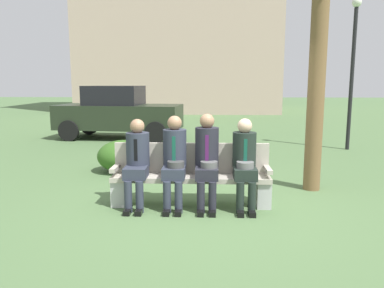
{
  "coord_description": "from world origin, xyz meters",
  "views": [
    {
      "loc": [
        0.01,
        -5.25,
        1.8
      ],
      "look_at": [
        -0.22,
        0.57,
        0.85
      ],
      "focal_mm": 35.64,
      "sensor_mm": 36.0,
      "label": 1
    }
  ],
  "objects_px": {
    "seated_man_rightmost": "(245,159)",
    "seated_man_centerright": "(207,156)",
    "seated_man_leftmost": "(137,158)",
    "parked_car_near": "(118,112)",
    "seated_man_centerleft": "(174,157)",
    "street_lamp": "(353,60)",
    "shrub_near_bench": "(123,156)",
    "park_bench": "(191,175)"
  },
  "relations": [
    {
      "from": "seated_man_rightmost",
      "to": "shrub_near_bench",
      "type": "xyz_separation_m",
      "value": [
        -2.23,
        2.14,
        -0.39
      ]
    },
    {
      "from": "seated_man_rightmost",
      "to": "street_lamp",
      "type": "xyz_separation_m",
      "value": [
        3.25,
        4.95,
        1.66
      ]
    },
    {
      "from": "seated_man_rightmost",
      "to": "shrub_near_bench",
      "type": "height_order",
      "value": "seated_man_rightmost"
    },
    {
      "from": "seated_man_leftmost",
      "to": "seated_man_centerright",
      "type": "xyz_separation_m",
      "value": [
        1.01,
        0.0,
        0.04
      ]
    },
    {
      "from": "seated_man_centerleft",
      "to": "parked_car_near",
      "type": "xyz_separation_m",
      "value": [
        -2.37,
        6.73,
        0.1
      ]
    },
    {
      "from": "shrub_near_bench",
      "to": "parked_car_near",
      "type": "height_order",
      "value": "parked_car_near"
    },
    {
      "from": "seated_man_leftmost",
      "to": "street_lamp",
      "type": "xyz_separation_m",
      "value": [
        4.8,
        4.94,
        1.66
      ]
    },
    {
      "from": "shrub_near_bench",
      "to": "parked_car_near",
      "type": "distance_m",
      "value": 4.75
    },
    {
      "from": "seated_man_leftmost",
      "to": "shrub_near_bench",
      "type": "height_order",
      "value": "seated_man_leftmost"
    },
    {
      "from": "seated_man_centerleft",
      "to": "seated_man_rightmost",
      "type": "xyz_separation_m",
      "value": [
        1.01,
        -0.0,
        -0.02
      ]
    },
    {
      "from": "park_bench",
      "to": "seated_man_centerleft",
      "type": "relative_size",
      "value": 1.74
    },
    {
      "from": "seated_man_leftmost",
      "to": "street_lamp",
      "type": "distance_m",
      "value": 7.09
    },
    {
      "from": "shrub_near_bench",
      "to": "street_lamp",
      "type": "height_order",
      "value": "street_lamp"
    },
    {
      "from": "seated_man_rightmost",
      "to": "seated_man_centerright",
      "type": "bearing_deg",
      "value": 179.32
    },
    {
      "from": "seated_man_centerright",
      "to": "seated_man_rightmost",
      "type": "xyz_separation_m",
      "value": [
        0.54,
        -0.01,
        -0.03
      ]
    },
    {
      "from": "seated_man_centerleft",
      "to": "seated_man_centerright",
      "type": "distance_m",
      "value": 0.47
    },
    {
      "from": "seated_man_centerleft",
      "to": "shrub_near_bench",
      "type": "xyz_separation_m",
      "value": [
        -1.23,
        2.14,
        -0.41
      ]
    },
    {
      "from": "seated_man_centerright",
      "to": "seated_man_rightmost",
      "type": "relative_size",
      "value": 1.05
    },
    {
      "from": "seated_man_rightmost",
      "to": "street_lamp",
      "type": "height_order",
      "value": "street_lamp"
    },
    {
      "from": "park_bench",
      "to": "seated_man_centerleft",
      "type": "xyz_separation_m",
      "value": [
        -0.23,
        -0.13,
        0.3
      ]
    },
    {
      "from": "seated_man_centerright",
      "to": "shrub_near_bench",
      "type": "height_order",
      "value": "seated_man_centerright"
    },
    {
      "from": "street_lamp",
      "to": "shrub_near_bench",
      "type": "bearing_deg",
      "value": -152.92
    },
    {
      "from": "street_lamp",
      "to": "seated_man_leftmost",
      "type": "bearing_deg",
      "value": -134.16
    },
    {
      "from": "street_lamp",
      "to": "parked_car_near",
      "type": "bearing_deg",
      "value": 164.94
    },
    {
      "from": "seated_man_centerleft",
      "to": "shrub_near_bench",
      "type": "height_order",
      "value": "seated_man_centerleft"
    },
    {
      "from": "parked_car_near",
      "to": "street_lamp",
      "type": "relative_size",
      "value": 1.03
    },
    {
      "from": "seated_man_leftmost",
      "to": "parked_car_near",
      "type": "distance_m",
      "value": 6.97
    },
    {
      "from": "seated_man_centerleft",
      "to": "seated_man_centerright",
      "type": "relative_size",
      "value": 0.98
    },
    {
      "from": "seated_man_leftmost",
      "to": "parked_car_near",
      "type": "relative_size",
      "value": 0.32
    },
    {
      "from": "seated_man_leftmost",
      "to": "seated_man_centerleft",
      "type": "relative_size",
      "value": 0.96
    },
    {
      "from": "seated_man_centerleft",
      "to": "parked_car_near",
      "type": "distance_m",
      "value": 7.13
    },
    {
      "from": "seated_man_centerright",
      "to": "parked_car_near",
      "type": "height_order",
      "value": "parked_car_near"
    },
    {
      "from": "seated_man_rightmost",
      "to": "seated_man_leftmost",
      "type": "bearing_deg",
      "value": 179.84
    },
    {
      "from": "seated_man_rightmost",
      "to": "street_lamp",
      "type": "distance_m",
      "value": 6.15
    },
    {
      "from": "seated_man_centerleft",
      "to": "street_lamp",
      "type": "height_order",
      "value": "street_lamp"
    },
    {
      "from": "seated_man_rightmost",
      "to": "parked_car_near",
      "type": "relative_size",
      "value": 0.32
    },
    {
      "from": "shrub_near_bench",
      "to": "parked_car_near",
      "type": "bearing_deg",
      "value": 104.02
    },
    {
      "from": "park_bench",
      "to": "parked_car_near",
      "type": "relative_size",
      "value": 0.57
    },
    {
      "from": "park_bench",
      "to": "seated_man_rightmost",
      "type": "distance_m",
      "value": 0.83
    },
    {
      "from": "seated_man_rightmost",
      "to": "parked_car_near",
      "type": "xyz_separation_m",
      "value": [
        -3.38,
        6.73,
        0.12
      ]
    },
    {
      "from": "seated_man_centerright",
      "to": "parked_car_near",
      "type": "relative_size",
      "value": 0.33
    },
    {
      "from": "seated_man_centerleft",
      "to": "seated_man_rightmost",
      "type": "bearing_deg",
      "value": -0.2
    }
  ]
}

